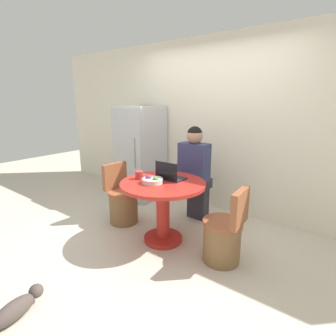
% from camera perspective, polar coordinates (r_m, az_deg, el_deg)
% --- Properties ---
extents(ground_plane, '(12.00, 12.00, 0.00)m').
position_cam_1_polar(ground_plane, '(3.33, -3.34, -15.75)').
color(ground_plane, beige).
extents(wall_back, '(7.00, 0.06, 2.60)m').
position_cam_1_polar(wall_back, '(4.12, 9.89, 9.05)').
color(wall_back, silver).
rests_on(wall_back, ground_plane).
extents(refrigerator, '(0.67, 0.69, 1.59)m').
position_cam_1_polar(refrigerator, '(4.56, -6.01, 3.26)').
color(refrigerator, silver).
rests_on(refrigerator, ground_plane).
extents(dining_table, '(1.00, 1.00, 0.75)m').
position_cam_1_polar(dining_table, '(3.14, -1.11, -6.94)').
color(dining_table, '#B2261E').
rests_on(dining_table, ground_plane).
extents(chair_left_side, '(0.43, 0.42, 0.83)m').
position_cam_1_polar(chair_left_side, '(3.77, -9.87, -7.45)').
color(chair_left_side, brown).
rests_on(chair_left_side, ground_plane).
extents(chair_right_side, '(0.42, 0.42, 0.83)m').
position_cam_1_polar(chair_right_side, '(2.91, 12.04, -14.45)').
color(chair_right_side, brown).
rests_on(chair_right_side, ground_plane).
extents(person_seated, '(0.40, 0.37, 1.35)m').
position_cam_1_polar(person_seated, '(3.64, 5.99, -0.40)').
color(person_seated, '#2D2D38').
rests_on(person_seated, ground_plane).
extents(laptop, '(0.32, 0.23, 0.23)m').
position_cam_1_polar(laptop, '(3.15, 0.39, -1.68)').
color(laptop, '#232328').
rests_on(laptop, dining_table).
extents(fruit_bowl, '(0.24, 0.24, 0.09)m').
position_cam_1_polar(fruit_bowl, '(3.02, -3.39, -2.72)').
color(fruit_bowl, beige).
rests_on(fruit_bowl, dining_table).
extents(coffee_cup, '(0.10, 0.10, 0.10)m').
position_cam_1_polar(coffee_cup, '(3.19, -6.30, -1.54)').
color(coffee_cup, '#B2332D').
rests_on(coffee_cup, dining_table).
extents(cat, '(0.21, 0.50, 0.17)m').
position_cam_1_polar(cat, '(2.64, -29.97, -24.84)').
color(cat, '#473D38').
rests_on(cat, ground_plane).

